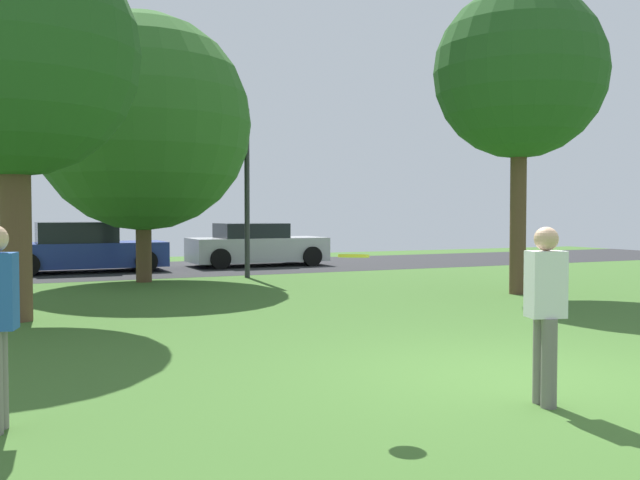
% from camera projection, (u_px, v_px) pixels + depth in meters
% --- Properties ---
extents(ground_plane, '(44.00, 44.00, 0.00)m').
position_uv_depth(ground_plane, '(523.00, 377.00, 7.51)').
color(ground_plane, '#3D6628').
extents(road_strip, '(44.00, 6.40, 0.01)m').
position_uv_depth(road_strip, '(173.00, 269.00, 22.02)').
color(road_strip, '#28282B').
rests_on(road_strip, ground_plane).
extents(oak_tree_left, '(3.97, 3.97, 6.28)m').
position_uv_depth(oak_tree_left, '(13.00, 53.00, 11.23)').
color(oak_tree_left, brown).
rests_on(oak_tree_left, ground_plane).
extents(birch_tree_lone, '(3.63, 3.63, 6.53)m').
position_uv_depth(birch_tree_lone, '(520.00, 74.00, 15.02)').
color(birch_tree_lone, brown).
rests_on(birch_tree_lone, ground_plane).
extents(maple_tree_far, '(5.41, 5.41, 6.70)m').
position_uv_depth(maple_tree_far, '(143.00, 123.00, 17.69)').
color(maple_tree_far, brown).
rests_on(maple_tree_far, ground_plane).
extents(person_thrower, '(0.37, 0.30, 1.61)m').
position_uv_depth(person_thrower, '(545.00, 308.00, 6.37)').
color(person_thrower, slate).
rests_on(person_thrower, ground_plane).
extents(frisbee_disc, '(0.37, 0.38, 0.05)m').
position_uv_depth(frisbee_disc, '(354.00, 256.00, 6.07)').
color(frisbee_disc, yellow).
extents(parked_car_blue, '(4.58, 2.03, 1.47)m').
position_uv_depth(parked_car_blue, '(83.00, 249.00, 20.77)').
color(parked_car_blue, '#233893').
rests_on(parked_car_blue, ground_plane).
extents(parked_car_silver, '(4.42, 2.10, 1.40)m').
position_uv_depth(parked_car_silver, '(256.00, 246.00, 23.25)').
color(parked_car_silver, '#B7B7BC').
rests_on(parked_car_silver, ground_plane).
extents(street_lamp_post, '(0.14, 0.14, 4.50)m').
position_uv_depth(street_lamp_post, '(247.00, 194.00, 18.95)').
color(street_lamp_post, '#2D2D33').
rests_on(street_lamp_post, ground_plane).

